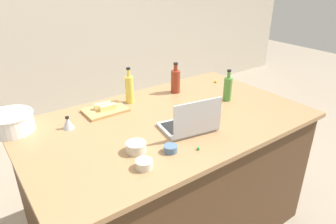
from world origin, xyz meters
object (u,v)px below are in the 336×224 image
object	(u,v)px
bottle_oil	(129,89)
butter_stick_right	(103,106)
mixing_bowl_large	(11,122)
ramekin_medium	(136,147)
kitchen_timer	(68,123)
bottle_soy	(176,81)
ramekin_small	(144,164)
butter_stick_left	(108,107)
ramekin_wide	(171,149)
laptop	(190,124)
bottle_olive	(227,88)
cutting_board	(105,110)

from	to	relation	value
bottle_oil	butter_stick_right	bearing A→B (deg)	-176.28
mixing_bowl_large	ramekin_medium	bearing A→B (deg)	-52.39
kitchen_timer	mixing_bowl_large	bearing A→B (deg)	150.12
bottle_soy	ramekin_small	size ratio (longest dim) A/B	2.76
bottle_soy	butter_stick_left	xyz separation A→B (m)	(-0.58, -0.03, -0.06)
bottle_soy	mixing_bowl_large	bearing A→B (deg)	176.50
bottle_oil	ramekin_wide	distance (m)	0.71
laptop	ramekin_wide	distance (m)	0.26
bottle_olive	cutting_board	distance (m)	0.87
bottle_olive	butter_stick_left	xyz separation A→B (m)	(-0.79, 0.31, -0.06)
bottle_oil	cutting_board	world-z (taller)	bottle_oil
bottle_soy	butter_stick_left	size ratio (longest dim) A/B	2.11
laptop	butter_stick_right	world-z (taller)	laptop
mixing_bowl_large	bottle_soy	xyz separation A→B (m)	(1.15, -0.07, 0.03)
bottle_oil	butter_stick_left	bearing A→B (deg)	-163.49
bottle_olive	butter_stick_right	xyz separation A→B (m)	(-0.80, 0.36, -0.06)
bottle_oil	mixing_bowl_large	bearing A→B (deg)	177.26
laptop	mixing_bowl_large	distance (m)	1.04
butter_stick_left	ramekin_medium	size ratio (longest dim) A/B	1.04
ramekin_small	ramekin_medium	world-z (taller)	ramekin_medium
kitchen_timer	ramekin_wide	bearing A→B (deg)	-58.72
butter_stick_left	butter_stick_right	world-z (taller)	same
bottle_soy	ramekin_wide	bearing A→B (deg)	-128.88
bottle_olive	bottle_soy	distance (m)	0.40
ramekin_medium	ramekin_small	bearing A→B (deg)	-106.14
cutting_board	ramekin_wide	size ratio (longest dim) A/B	3.79
laptop	cutting_board	xyz separation A→B (m)	(-0.29, 0.53, -0.04)
butter_stick_left	ramekin_medium	bearing A→B (deg)	-100.00
mixing_bowl_large	bottle_olive	distance (m)	1.41
laptop	bottle_oil	distance (m)	0.58
ramekin_wide	cutting_board	bearing A→B (deg)	95.50
mixing_bowl_large	butter_stick_right	bearing A→B (deg)	-5.26
laptop	ramekin_wide	xyz separation A→B (m)	(-0.23, -0.11, -0.03)
bottle_oil	kitchen_timer	bearing A→B (deg)	-165.93
mixing_bowl_large	kitchen_timer	distance (m)	0.32
ramekin_small	ramekin_medium	bearing A→B (deg)	73.86
ramekin_wide	ramekin_medium	bearing A→B (deg)	143.75
bottle_oil	ramekin_medium	xyz separation A→B (m)	(-0.29, -0.58, -0.08)
ramekin_wide	mixing_bowl_large	bearing A→B (deg)	130.60
laptop	bottle_olive	xyz separation A→B (m)	(0.51, 0.20, 0.04)
laptop	bottle_soy	size ratio (longest dim) A/B	1.48
mixing_bowl_large	butter_stick_left	size ratio (longest dim) A/B	2.37
bottle_oil	bottle_olive	distance (m)	0.69
cutting_board	butter_stick_right	xyz separation A→B (m)	(-0.01, 0.02, 0.03)
kitchen_timer	butter_stick_left	bearing A→B (deg)	12.36
cutting_board	bottle_oil	bearing A→B (deg)	9.88
bottle_olive	bottle_soy	xyz separation A→B (m)	(-0.21, 0.34, 0.00)
butter_stick_right	kitchen_timer	world-z (taller)	kitchen_timer
bottle_soy	butter_stick_left	bearing A→B (deg)	-177.47
laptop	ramekin_small	distance (m)	0.44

